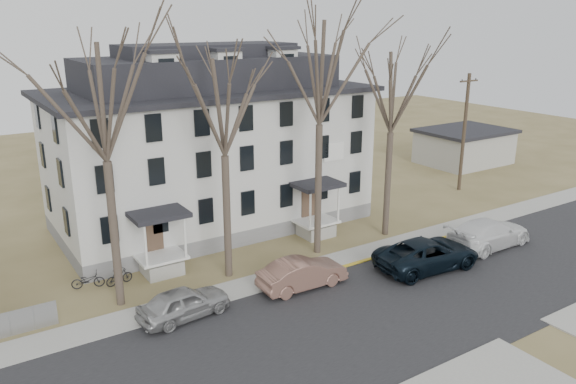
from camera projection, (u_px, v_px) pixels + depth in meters
ground at (425, 328)px, 25.69m from camera, size 120.00×120.00×0.00m
main_road at (394, 309)px, 27.29m from camera, size 120.00×10.00×0.04m
far_sidewalk at (321, 266)px, 32.10m from camera, size 120.00×2.00×0.08m
yellow_curb at (397, 252)px, 33.98m from camera, size 14.00×0.25×0.06m
boarding_house at (211, 147)px, 37.47m from camera, size 20.80×12.36×12.05m
distant_building at (464, 146)px, 54.74m from camera, size 8.50×6.50×3.35m
tree_far_left at (101, 94)px, 24.79m from camera, size 8.40×8.40×13.72m
tree_mid_left at (223, 101)px, 28.13m from camera, size 7.80×7.80×12.74m
tree_center at (320, 66)px, 30.81m from camera, size 9.00×9.00×14.70m
tree_mid_right at (393, 87)px, 34.10m from camera, size 7.80×7.80×12.74m
utility_pole_far at (464, 131)px, 45.08m from camera, size 2.00×0.28×9.50m
car_silver at (184, 304)px, 26.29m from camera, size 4.60×2.26×1.51m
car_tan at (302, 274)px, 29.27m from camera, size 4.85×1.81×1.58m
car_navy at (427, 254)px, 31.53m from camera, size 6.43×3.42×1.72m
car_white at (488, 234)px, 34.52m from camera, size 6.15×2.61×1.77m
bicycle_left at (88, 281)px, 29.29m from camera, size 1.77×1.04×0.88m
bicycle_right at (119, 277)px, 29.67m from camera, size 1.52×0.62×0.89m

